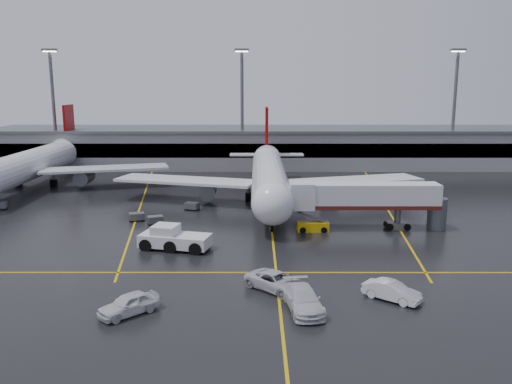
{
  "coord_description": "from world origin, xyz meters",
  "views": [
    {
      "loc": [
        -1.93,
        -70.91,
        18.01
      ],
      "look_at": [
        -2.0,
        -2.0,
        4.0
      ],
      "focal_mm": 36.96,
      "sensor_mm": 36.0,
      "label": 1
    }
  ],
  "objects": [
    {
      "name": "service_van_a",
      "position": [
        -0.15,
        -26.5,
        0.83
      ],
      "size": [
        6.24,
        6.07,
        1.66
      ],
      "primitive_type": "imported",
      "rotation": [
        0.0,
        0.0,
        0.82
      ],
      "color": "silver",
      "rests_on": "ground"
    },
    {
      "name": "baggage_cart_c",
      "position": [
        -11.41,
        4.41,
        0.63
      ],
      "size": [
        2.33,
        1.93,
        1.12
      ],
      "color": "#595B60",
      "rests_on": "ground"
    },
    {
      "name": "belt_loader",
      "position": [
        5.13,
        -7.01,
        0.62
      ],
      "size": [
        4.0,
        1.96,
        2.5
      ],
      "color": "#C9A10B",
      "rests_on": "ground"
    },
    {
      "name": "light_mast_right",
      "position": [
        40.0,
        42.0,
        14.47
      ],
      "size": [
        3.0,
        1.2,
        25.45
      ],
      "color": "#595B60",
      "rests_on": "ground"
    },
    {
      "name": "baggage_cart_b",
      "position": [
        -18.12,
        -1.93,
        0.63
      ],
      "size": [
        2.28,
        1.8,
        1.12
      ],
      "color": "#595B60",
      "rests_on": "ground"
    },
    {
      "name": "baggage_cart_a",
      "position": [
        -15.28,
        -3.7,
        0.63
      ],
      "size": [
        2.34,
        1.94,
        1.12
      ],
      "color": "#595B60",
      "rests_on": "ground"
    },
    {
      "name": "main_airliner",
      "position": [
        0.0,
        9.7,
        4.21
      ],
      "size": [
        48.8,
        45.6,
        14.1
      ],
      "color": "silver",
      "rests_on": "ground"
    },
    {
      "name": "apron_line_stop",
      "position": [
        0.0,
        -22.0,
        0.01
      ],
      "size": [
        60.0,
        0.25,
        0.02
      ],
      "primitive_type": "cube",
      "color": "gold",
      "rests_on": "ground"
    },
    {
      "name": "apron_line_centre",
      "position": [
        0.0,
        0.0,
        0.01
      ],
      "size": [
        0.25,
        90.0,
        0.02
      ],
      "primitive_type": "cube",
      "color": "gold",
      "rests_on": "ground"
    },
    {
      "name": "service_van_c",
      "position": [
        9.59,
        -28.66,
        0.81
      ],
      "size": [
        4.93,
        4.41,
        1.62
      ],
      "primitive_type": "imported",
      "rotation": [
        0.0,
        0.0,
        0.9
      ],
      "color": "silver",
      "rests_on": "ground"
    },
    {
      "name": "second_airliner",
      "position": [
        -42.0,
        21.7,
        4.21
      ],
      "size": [
        48.8,
        45.6,
        14.1
      ],
      "color": "silver",
      "rests_on": "ground"
    },
    {
      "name": "light_mast_mid",
      "position": [
        -5.0,
        42.0,
        14.47
      ],
      "size": [
        3.0,
        1.2,
        25.45
      ],
      "color": "#595B60",
      "rests_on": "ground"
    },
    {
      "name": "service_van_b",
      "position": [
        1.87,
        -30.68,
        0.92
      ],
      "size": [
        3.48,
        6.64,
        1.84
      ],
      "primitive_type": "imported",
      "rotation": [
        0.0,
        0.0,
        0.15
      ],
      "color": "silver",
      "rests_on": "ground"
    },
    {
      "name": "ground",
      "position": [
        0.0,
        0.0,
        0.0
      ],
      "size": [
        220.0,
        220.0,
        0.0
      ],
      "primitive_type": "plane",
      "color": "black",
      "rests_on": "ground"
    },
    {
      "name": "jet_bridge",
      "position": [
        11.87,
        -6.0,
        3.93
      ],
      "size": [
        19.9,
        3.4,
        6.05
      ],
      "color": "silver",
      "rests_on": "ground"
    },
    {
      "name": "apron_line_left",
      "position": [
        -20.0,
        10.0,
        0.01
      ],
      "size": [
        9.99,
        69.35,
        0.02
      ],
      "primitive_type": "cube",
      "rotation": [
        0.0,
        0.0,
        0.14
      ],
      "color": "gold",
      "rests_on": "ground"
    },
    {
      "name": "light_mast_left",
      "position": [
        -45.0,
        42.0,
        14.47
      ],
      "size": [
        3.0,
        1.2,
        25.45
      ],
      "color": "#595B60",
      "rests_on": "ground"
    },
    {
      "name": "apron_line_right",
      "position": [
        18.0,
        10.0,
        0.01
      ],
      "size": [
        7.57,
        69.64,
        0.02
      ],
      "primitive_type": "cube",
      "rotation": [
        0.0,
        0.0,
        -0.1
      ],
      "color": "gold",
      "rests_on": "ground"
    },
    {
      "name": "pushback_tractor",
      "position": [
        -11.25,
        -14.31,
        1.11
      ],
      "size": [
        8.34,
        4.95,
        2.8
      ],
      "color": "silver",
      "rests_on": "ground"
    },
    {
      "name": "terminal",
      "position": [
        0.0,
        47.93,
        4.32
      ],
      "size": [
        122.0,
        19.0,
        8.6
      ],
      "color": "gray",
      "rests_on": "ground"
    },
    {
      "name": "baggage_cart_e",
      "position": [
        -39.91,
        4.79,
        0.63
      ],
      "size": [
        2.24,
        1.71,
        1.12
      ],
      "color": "#595B60",
      "rests_on": "ground"
    },
    {
      "name": "service_van_d",
      "position": [
        -12.14,
        -31.52,
        0.86
      ],
      "size": [
        5.09,
        4.92,
        1.72
      ],
      "primitive_type": "imported",
      "rotation": [
        0.0,
        0.0,
        -0.83
      ],
      "color": "silver",
      "rests_on": "ground"
    }
  ]
}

